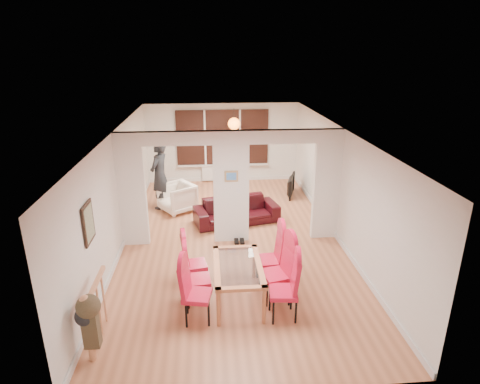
{
  "coord_description": "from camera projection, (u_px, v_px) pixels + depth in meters",
  "views": [
    {
      "loc": [
        -0.52,
        -8.52,
        4.27
      ],
      "look_at": [
        0.25,
        0.6,
        0.97
      ],
      "focal_mm": 30.0,
      "sensor_mm": 36.0,
      "label": 1
    }
  ],
  "objects": [
    {
      "name": "bowl",
      "position": [
        246.0,
        196.0,
        11.53
      ],
      "size": [
        0.21,
        0.21,
        0.05
      ],
      "primitive_type": "imported",
      "color": "#371912",
      "rests_on": "coffee_table"
    },
    {
      "name": "armchair",
      "position": [
        177.0,
        198.0,
        11.0
      ],
      "size": [
        1.17,
        1.18,
        0.78
      ],
      "primitive_type": "imported",
      "rotation": [
        0.0,
        0.0,
        -0.98
      ],
      "color": "#F6E3D1",
      "rests_on": "floor"
    },
    {
      "name": "shoes",
      "position": [
        239.0,
        242.0,
        9.24
      ],
      "size": [
        0.23,
        0.24,
        0.09
      ],
      "primitive_type": null,
      "color": "black",
      "rests_on": "floor"
    },
    {
      "name": "dining_chair_lb",
      "position": [
        198.0,
        276.0,
        6.96
      ],
      "size": [
        0.46,
        0.46,
        1.07
      ],
      "primitive_type": null,
      "rotation": [
        0.0,
        0.0,
        0.08
      ],
      "color": "red",
      "rests_on": "floor"
    },
    {
      "name": "person",
      "position": [
        160.0,
        175.0,
        11.06
      ],
      "size": [
        0.83,
        0.7,
        1.92
      ],
      "primitive_type": "imported",
      "rotation": [
        0.0,
        0.0,
        -1.98
      ],
      "color": "black",
      "rests_on": "floor"
    },
    {
      "name": "room_walls",
      "position": [
        231.0,
        188.0,
        9.03
      ],
      "size": [
        5.0,
        9.0,
        2.6
      ],
      "primitive_type": null,
      "color": "silver",
      "rests_on": "floor"
    },
    {
      "name": "dining_chair_rb",
      "position": [
        277.0,
        270.0,
        7.03
      ],
      "size": [
        0.57,
        0.57,
        1.19
      ],
      "primitive_type": null,
      "rotation": [
        0.0,
        0.0,
        0.24
      ],
      "color": "red",
      "rests_on": "floor"
    },
    {
      "name": "television",
      "position": [
        288.0,
        185.0,
        12.25
      ],
      "size": [
        1.06,
        0.46,
        0.61
      ],
      "primitive_type": "imported",
      "rotation": [
        0.0,
        0.0,
        1.26
      ],
      "color": "black",
      "rests_on": "floor"
    },
    {
      "name": "bottle",
      "position": [
        247.0,
        193.0,
        11.45
      ],
      "size": [
        0.07,
        0.07,
        0.29
      ],
      "primitive_type": "cylinder",
      "color": "#143F19",
      "rests_on": "coffee_table"
    },
    {
      "name": "divider_wall",
      "position": [
        231.0,
        188.0,
        9.03
      ],
      "size": [
        5.0,
        0.18,
        2.6
      ],
      "primitive_type": "cube",
      "color": "white",
      "rests_on": "floor"
    },
    {
      "name": "coffee_table",
      "position": [
        242.0,
        200.0,
        11.63
      ],
      "size": [
        0.98,
        0.5,
        0.22
      ],
      "primitive_type": null,
      "rotation": [
        0.0,
        0.0,
        0.02
      ],
      "color": "#371912",
      "rests_on": "floor"
    },
    {
      "name": "floor",
      "position": [
        232.0,
        239.0,
        9.47
      ],
      "size": [
        5.0,
        9.0,
        0.01
      ],
      "primitive_type": "cube",
      "color": "#C3754E",
      "rests_on": "ground"
    },
    {
      "name": "dining_table",
      "position": [
        238.0,
        282.0,
        7.11
      ],
      "size": [
        0.84,
        1.49,
        0.7
      ],
      "primitive_type": null,
      "color": "#BD6D45",
      "rests_on": "floor"
    },
    {
      "name": "pendant_light",
      "position": [
        234.0,
        124.0,
        11.86
      ],
      "size": [
        0.36,
        0.36,
        0.36
      ],
      "primitive_type": "sphere",
      "color": "orange",
      "rests_on": "room_walls"
    },
    {
      "name": "dining_chair_rc",
      "position": [
        269.0,
        256.0,
        7.53
      ],
      "size": [
        0.49,
        0.49,
        1.16
      ],
      "primitive_type": null,
      "rotation": [
        0.0,
        0.0,
        0.06
      ],
      "color": "red",
      "rests_on": "floor"
    },
    {
      "name": "stair_newel",
      "position": [
        98.0,
        307.0,
        6.11
      ],
      "size": [
        0.4,
        1.2,
        1.1
      ],
      "primitive_type": null,
      "color": "tan",
      "rests_on": "floor"
    },
    {
      "name": "wall_poster",
      "position": [
        88.0,
        223.0,
        6.49
      ],
      "size": [
        0.04,
        0.52,
        0.67
      ],
      "primitive_type": "cube",
      "color": "gray",
      "rests_on": "room_walls"
    },
    {
      "name": "dining_chair_lc",
      "position": [
        195.0,
        261.0,
        7.48
      ],
      "size": [
        0.48,
        0.48,
        1.04
      ],
      "primitive_type": null,
      "rotation": [
        0.0,
        0.0,
        0.19
      ],
      "color": "red",
      "rests_on": "floor"
    },
    {
      "name": "dining_chair_ra",
      "position": [
        283.0,
        288.0,
        6.57
      ],
      "size": [
        0.5,
        0.5,
        1.13
      ],
      "primitive_type": null,
      "rotation": [
        0.0,
        0.0,
        -0.1
      ],
      "color": "red",
      "rests_on": "floor"
    },
    {
      "name": "pillar_photo",
      "position": [
        231.0,
        176.0,
        8.84
      ],
      "size": [
        0.3,
        0.03,
        0.25
      ],
      "primitive_type": "cube",
      "color": "#4C8CD8",
      "rests_on": "divider_wall"
    },
    {
      "name": "dining_chair_la",
      "position": [
        197.0,
        291.0,
        6.5
      ],
      "size": [
        0.52,
        0.52,
        1.1
      ],
      "primitive_type": null,
      "rotation": [
        0.0,
        0.0,
        -0.2
      ],
      "color": "red",
      "rests_on": "floor"
    },
    {
      "name": "radiator",
      "position": [
        223.0,
        173.0,
        13.5
      ],
      "size": [
        1.4,
        0.08,
        0.5
      ],
      "primitive_type": "cube",
      "color": "white",
      "rests_on": "floor"
    },
    {
      "name": "sofa",
      "position": [
        237.0,
        211.0,
        10.33
      ],
      "size": [
        2.28,
        1.31,
        0.63
      ],
      "primitive_type": "imported",
      "rotation": [
        0.0,
        0.0,
        0.23
      ],
      "color": "black",
      "rests_on": "floor"
    },
    {
      "name": "bay_window_blinds",
      "position": [
        223.0,
        137.0,
        13.13
      ],
      "size": [
        3.0,
        0.08,
        1.8
      ],
      "primitive_type": "cube",
      "color": "black",
      "rests_on": "room_walls"
    }
  ]
}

